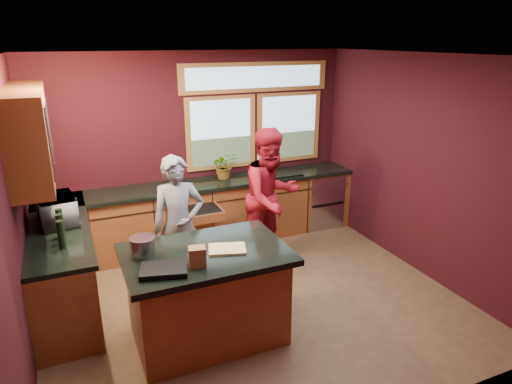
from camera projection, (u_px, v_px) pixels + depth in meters
floor at (253, 300)px, 5.24m from camera, size 4.50×4.50×0.00m
room_shell at (187, 146)px, 4.72m from camera, size 4.52×4.02×2.71m
back_counter at (220, 211)px, 6.64m from camera, size 4.50×0.64×0.93m
left_counter at (63, 263)px, 5.09m from camera, size 0.64×2.30×0.93m
island at (207, 294)px, 4.46m from camera, size 1.55×1.05×0.95m
person_grey at (179, 226)px, 5.21m from camera, size 0.63×0.44×1.64m
person_red at (271, 198)px, 5.86m from camera, size 1.01×0.86×1.81m
microwave at (58, 210)px, 4.96m from camera, size 0.45×0.60×0.30m
potted_plant at (224, 166)px, 6.51m from camera, size 0.35×0.30×0.39m
paper_towel at (261, 166)px, 6.70m from camera, size 0.12×0.12×0.28m
cutting_board at (227, 249)px, 4.33m from camera, size 0.41×0.34×0.02m
stock_pot at (143, 246)px, 4.20m from camera, size 0.24×0.24×0.18m
paper_bag at (197, 257)px, 4.00m from camera, size 0.17×0.15×0.18m
black_tray at (164, 270)px, 3.91m from camera, size 0.46×0.37×0.05m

